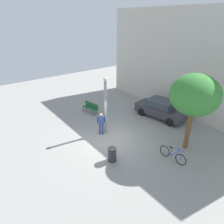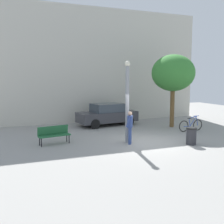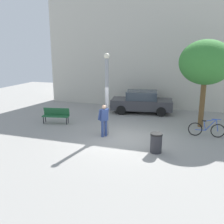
# 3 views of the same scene
# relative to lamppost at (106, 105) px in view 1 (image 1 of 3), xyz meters

# --- Properties ---
(ground_plane) EXTENTS (36.00, 36.00, 0.00)m
(ground_plane) POSITION_rel_lamppost_xyz_m (0.92, -0.42, -2.23)
(ground_plane) COLOR gray
(building_facade) EXTENTS (16.46, 2.00, 8.54)m
(building_facade) POSITION_rel_lamppost_xyz_m (0.92, 7.89, 2.03)
(building_facade) COLOR beige
(building_facade) RESTS_ON ground_plane
(lamppost) EXTENTS (0.28, 0.28, 4.19)m
(lamppost) POSITION_rel_lamppost_xyz_m (0.00, 0.00, 0.00)
(lamppost) COLOR gray
(lamppost) RESTS_ON ground_plane
(person_by_lamppost) EXTENTS (0.52, 0.62, 1.67)m
(person_by_lamppost) POSITION_rel_lamppost_xyz_m (-0.02, -0.40, -1.27)
(person_by_lamppost) COLOR #334784
(person_by_lamppost) RESTS_ON ground_plane
(park_bench) EXTENTS (1.66, 0.75, 0.92)m
(park_bench) POSITION_rel_lamppost_xyz_m (-3.62, 0.99, -1.69)
(park_bench) COLOR #236038
(park_bench) RESTS_ON ground_plane
(plaza_tree) EXTENTS (2.88, 2.88, 4.90)m
(plaza_tree) POSITION_rel_lamppost_xyz_m (4.71, 2.95, 1.42)
(plaza_tree) COLOR brown
(plaza_tree) RESTS_ON ground_plane
(bicycle_blue) EXTENTS (1.81, 0.14, 0.97)m
(bicycle_blue) POSITION_rel_lamppost_xyz_m (4.98, 1.22, -1.85)
(bicycle_blue) COLOR black
(bicycle_blue) RESTS_ON ground_plane
(parked_car_charcoal) EXTENTS (4.40, 2.29, 1.55)m
(parked_car_charcoal) POSITION_rel_lamppost_xyz_m (0.79, 5.13, -1.46)
(parked_car_charcoal) COLOR #38383D
(parked_car_charcoal) RESTS_ON ground_plane
(trash_bin) EXTENTS (0.53, 0.53, 0.87)m
(trash_bin) POSITION_rel_lamppost_xyz_m (2.81, -1.61, -1.79)
(trash_bin) COLOR #2D2D33
(trash_bin) RESTS_ON ground_plane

